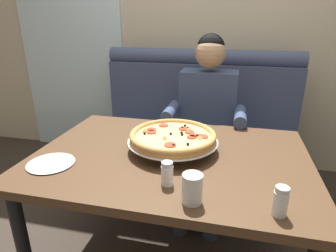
{
  "coord_description": "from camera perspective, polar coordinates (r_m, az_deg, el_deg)",
  "views": [
    {
      "loc": [
        0.28,
        -1.24,
        1.36
      ],
      "look_at": [
        -0.03,
        0.08,
        0.85
      ],
      "focal_mm": 30.5,
      "sensor_mm": 36.0,
      "label": 1
    }
  ],
  "objects": [
    {
      "name": "diner_main",
      "position": [
        2.03,
        7.61,
        1.7
      ],
      "size": [
        0.54,
        0.64,
        1.27
      ],
      "color": "#2D3342",
      "rests_on": "ground_plane"
    },
    {
      "name": "shaker_oregano",
      "position": [
        1.06,
        21.51,
        -14.17
      ],
      "size": [
        0.05,
        0.05,
        0.11
      ],
      "color": "white",
      "rests_on": "dining_table"
    },
    {
      "name": "pizza",
      "position": [
        1.43,
        0.91,
        -2.16
      ],
      "size": [
        0.46,
        0.46,
        0.11
      ],
      "color": "silver",
      "rests_on": "dining_table"
    },
    {
      "name": "patio_chair",
      "position": [
        3.93,
        -13.48,
        7.69
      ],
      "size": [
        0.4,
        0.4,
        0.86
      ],
      "color": "black",
      "rests_on": "ground_plane"
    },
    {
      "name": "window_panel",
      "position": [
        3.15,
        -19.44,
        20.2
      ],
      "size": [
        1.1,
        0.02,
        2.8
      ],
      "primitive_type": "cube",
      "color": "white",
      "rests_on": "ground_plane"
    },
    {
      "name": "shaker_parmesan",
      "position": [
        1.16,
        -0.18,
        -9.79
      ],
      "size": [
        0.05,
        0.05,
        0.1
      ],
      "color": "white",
      "rests_on": "dining_table"
    },
    {
      "name": "plate_near_left",
      "position": [
        1.43,
        -22.37,
        -6.68
      ],
      "size": [
        0.21,
        0.21,
        0.02
      ],
      "color": "white",
      "rests_on": "dining_table"
    },
    {
      "name": "dining_table",
      "position": [
        1.46,
        0.52,
        -8.45
      ],
      "size": [
        1.34,
        0.94,
        0.73
      ],
      "color": "#4C331E",
      "rests_on": "ground_plane"
    },
    {
      "name": "booth_bench",
      "position": [
        2.4,
        5.51,
        -3.15
      ],
      "size": [
        1.63,
        0.78,
        1.13
      ],
      "color": "#424C6B",
      "rests_on": "ground_plane"
    },
    {
      "name": "drinking_glass",
      "position": [
        1.06,
        4.85,
        -12.69
      ],
      "size": [
        0.08,
        0.08,
        0.11
      ],
      "color": "silver",
      "rests_on": "dining_table"
    },
    {
      "name": "back_wall_with_window",
      "position": [
        2.77,
        8.06,
        21.19
      ],
      "size": [
        6.0,
        0.12,
        2.8
      ],
      "primitive_type": "cube",
      "color": "beige",
      "rests_on": "ground_plane"
    }
  ]
}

